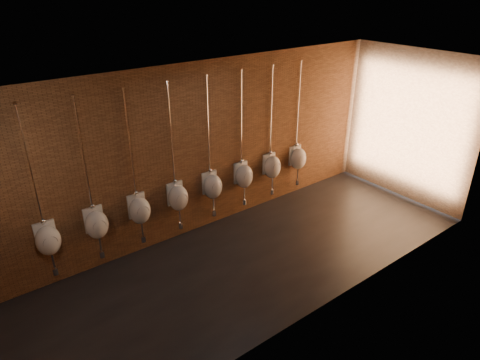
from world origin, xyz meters
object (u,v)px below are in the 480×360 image
Objects in this scene: urinal_0 at (48,239)px; urinal_2 at (140,209)px; urinal_4 at (213,186)px; urinal_6 at (272,166)px; urinal_5 at (244,175)px; urinal_3 at (178,197)px; urinal_7 at (298,158)px; urinal_1 at (97,224)px.

urinal_2 is (1.50, 0.00, 0.00)m from urinal_0.
urinal_0 is 1.00× the size of urinal_4.
urinal_6 is (4.49, 0.00, 0.00)m from urinal_0.
urinal_6 is (0.75, 0.00, 0.00)m from urinal_5.
urinal_3 is 1.00× the size of urinal_7.
urinal_3 is at bearing 180.00° from urinal_5.
urinal_1 is at bearing 180.00° from urinal_2.
urinal_7 is (3.74, 0.00, 0.00)m from urinal_2.
urinal_1 and urinal_4 have the same top height.
urinal_6 is at bearing 180.00° from urinal_7.
urinal_5 is (0.75, 0.00, 0.00)m from urinal_4.
urinal_0 and urinal_4 have the same top height.
urinal_4 is (0.75, 0.00, 0.00)m from urinal_3.
urinal_2 is 1.00× the size of urinal_6.
urinal_2 is at bearing 180.00° from urinal_5.
urinal_4 is at bearing 180.00° from urinal_7.
urinal_5 is 1.50m from urinal_7.
urinal_3 is at bearing 0.00° from urinal_1.
urinal_2 is 1.00× the size of urinal_3.
urinal_1 is 3.74m from urinal_6.
urinal_2 and urinal_4 have the same top height.
urinal_5 is 0.75m from urinal_6.
urinal_6 is at bearing 0.00° from urinal_4.
urinal_3 and urinal_4 have the same top height.
urinal_6 is at bearing 0.00° from urinal_2.
urinal_2 is at bearing 180.00° from urinal_7.
urinal_3 is 0.75m from urinal_4.
urinal_7 is at bearing 0.00° from urinal_4.
urinal_1 is at bearing 180.00° from urinal_7.
urinal_0 is 1.00× the size of urinal_7.
urinal_2 is 0.75m from urinal_3.
urinal_4 is at bearing 180.00° from urinal_5.
urinal_3 is at bearing 180.00° from urinal_6.
urinal_0 is at bearing 180.00° from urinal_2.
urinal_7 is (2.25, 0.00, 0.00)m from urinal_4.
urinal_0 is 0.75m from urinal_1.
urinal_3 is (2.25, 0.00, 0.00)m from urinal_0.
urinal_6 is (1.50, 0.00, 0.00)m from urinal_4.
urinal_3 is 1.00× the size of urinal_4.
urinal_2 is 3.74m from urinal_7.
urinal_1 and urinal_3 have the same top height.
urinal_4 is at bearing 0.00° from urinal_1.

